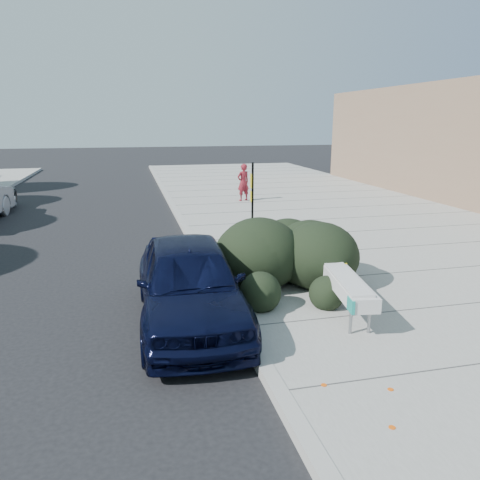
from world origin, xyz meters
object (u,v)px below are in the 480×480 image
Objects in this scene: sedan_navy at (189,282)px; pedestrian at (243,182)px; bench at (345,283)px; sign_post at (252,199)px; bike_rack at (248,260)px.

pedestrian is (3.89, 11.77, 0.19)m from sedan_navy.
sedan_navy is at bearing 177.93° from bench.
sign_post reaches higher than pedestrian.
bench is 12.37m from pedestrian.
bike_rack is 0.56× the size of pedestrian.
sign_post is at bearing 57.96° from pedestrian.
bench is 0.53× the size of sedan_navy.
bike_rack is 1.91m from sedan_navy.
bench is at bearing 64.71° from pedestrian.
sedan_navy reaches higher than bike_rack.
bench is 2.68× the size of bike_rack.
pedestrian is at bearing 73.45° from sedan_navy.
sedan_navy is 12.40m from pedestrian.
bench is 1.49× the size of pedestrian.
pedestrian is at bearing 93.82° from bench.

